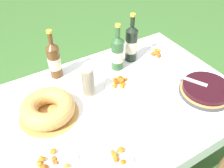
% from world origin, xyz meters
% --- Properties ---
extents(ground_plane, '(16.00, 16.00, 0.00)m').
position_xyz_m(ground_plane, '(0.00, 0.00, 0.00)').
color(ground_plane, '#3D6B2D').
extents(garden_table, '(1.49, 0.99, 0.71)m').
position_xyz_m(garden_table, '(0.00, 0.00, 0.64)').
color(garden_table, brown).
rests_on(garden_table, ground_plane).
extents(tablecloth, '(1.50, 1.00, 0.10)m').
position_xyz_m(tablecloth, '(0.00, 0.00, 0.70)').
color(tablecloth, white).
rests_on(tablecloth, garden_table).
extents(berry_tart, '(0.31, 0.31, 0.06)m').
position_xyz_m(berry_tart, '(0.51, -0.22, 0.74)').
color(berry_tart, '#38383D').
rests_on(berry_tart, tablecloth).
extents(serving_knife, '(0.20, 0.34, 0.01)m').
position_xyz_m(serving_knife, '(0.53, -0.24, 0.78)').
color(serving_knife, silver).
rests_on(serving_knife, berry_tart).
extents(bundt_cake, '(0.33, 0.33, 0.10)m').
position_xyz_m(bundt_cake, '(-0.35, 0.10, 0.76)').
color(bundt_cake, tan).
rests_on(bundt_cake, tablecloth).
extents(cup_stack, '(0.07, 0.07, 0.20)m').
position_xyz_m(cup_stack, '(-0.09, 0.14, 0.81)').
color(cup_stack, beige).
rests_on(cup_stack, tablecloth).
extents(cider_bottle_green, '(0.08, 0.08, 0.32)m').
position_xyz_m(cider_bottle_green, '(0.20, 0.27, 0.83)').
color(cider_bottle_green, '#2D562D').
rests_on(cider_bottle_green, tablecloth).
extents(cider_bottle_amber, '(0.08, 0.08, 0.33)m').
position_xyz_m(cider_bottle_amber, '(-0.19, 0.41, 0.84)').
color(cider_bottle_amber, brown).
rests_on(cider_bottle_amber, tablecloth).
extents(juice_bottle_red, '(0.08, 0.08, 0.34)m').
position_xyz_m(juice_bottle_red, '(0.33, 0.31, 0.84)').
color(juice_bottle_red, black).
rests_on(juice_bottle_red, tablecloth).
extents(snack_plate_near, '(0.21, 0.21, 0.05)m').
position_xyz_m(snack_plate_near, '(-0.19, -0.31, 0.72)').
color(snack_plate_near, white).
rests_on(snack_plate_near, tablecloth).
extents(snack_plate_left, '(0.21, 0.21, 0.06)m').
position_xyz_m(snack_plate_left, '(0.52, 0.25, 0.73)').
color(snack_plate_left, white).
rests_on(snack_plate_left, tablecloth).
extents(snack_plate_right, '(0.23, 0.23, 0.05)m').
position_xyz_m(snack_plate_right, '(-0.44, -0.20, 0.72)').
color(snack_plate_right, white).
rests_on(snack_plate_right, tablecloth).
extents(snack_plate_far, '(0.20, 0.20, 0.06)m').
position_xyz_m(snack_plate_far, '(0.12, 0.11, 0.73)').
color(snack_plate_far, white).
rests_on(snack_plate_far, tablecloth).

